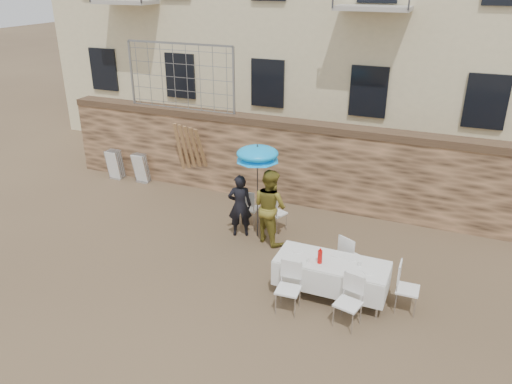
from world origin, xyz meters
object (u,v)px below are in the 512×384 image
at_px(chair_stack_left, 118,163).
at_px(man_suit, 240,206).
at_px(table_chair_side, 408,288).
at_px(soda_bottle, 320,257).
at_px(woman_dress, 270,206).
at_px(table_chair_back, 351,256).
at_px(table_chair_front_right, 348,303).
at_px(couple_chair_right, 276,212).
at_px(chair_stack_right, 143,167).
at_px(table_chair_front_left, 288,289).
at_px(banquet_table, 332,263).
at_px(umbrella, 257,156).
at_px(couple_chair_left, 249,207).

bearing_deg(chair_stack_left, man_suit, -21.19).
height_order(man_suit, table_chair_side, man_suit).
bearing_deg(soda_bottle, chair_stack_left, 153.66).
height_order(man_suit, woman_dress, woman_dress).
distance_m(soda_bottle, table_chair_back, 1.11).
relative_size(woman_dress, table_chair_front_right, 1.83).
xyz_separation_m(couple_chair_right, chair_stack_right, (-4.72, 1.36, -0.02)).
xyz_separation_m(couple_chair_right, table_chair_side, (3.31, -2.02, 0.00)).
bearing_deg(table_chair_front_left, banquet_table, 48.07).
bearing_deg(table_chair_front_left, table_chair_front_right, -3.27).
xyz_separation_m(umbrella, chair_stack_left, (-5.32, 1.81, -1.54)).
relative_size(woman_dress, couple_chair_right, 1.83).
relative_size(man_suit, chair_stack_right, 1.66).
relative_size(umbrella, couple_chair_left, 2.20).
height_order(table_chair_back, table_chair_side, same).
distance_m(table_chair_back, chair_stack_right, 7.34).
xyz_separation_m(soda_bottle, table_chair_back, (0.40, 0.95, -0.43)).
distance_m(banquet_table, soda_bottle, 0.30).
xyz_separation_m(man_suit, table_chair_front_left, (2.01, -2.32, -0.28)).
bearing_deg(umbrella, man_suit, -165.96).
bearing_deg(couple_chair_right, table_chair_front_left, 136.39).
height_order(couple_chair_left, soda_bottle, soda_bottle).
xyz_separation_m(soda_bottle, table_chair_front_right, (0.70, -0.60, -0.43)).
height_order(couple_chair_left, table_chair_front_right, same).
bearing_deg(umbrella, table_chair_side, -23.52).
xyz_separation_m(table_chair_front_right, chair_stack_right, (-7.13, 4.23, -0.02)).
xyz_separation_m(woman_dress, chair_stack_left, (-5.67, 1.91, -0.42)).
relative_size(umbrella, chair_stack_left, 2.30).
bearing_deg(umbrella, table_chair_front_right, -41.79).
bearing_deg(table_chair_front_right, umbrella, 151.19).
bearing_deg(table_chair_back, chair_stack_right, 5.80).
height_order(woman_dress, soda_bottle, woman_dress).
bearing_deg(chair_stack_right, soda_bottle, -29.44).
height_order(couple_chair_left, chair_stack_left, couple_chair_left).
bearing_deg(umbrella, couple_chair_left, 131.63).
distance_m(woman_dress, soda_bottle, 2.39).
bearing_deg(soda_bottle, couple_chair_right, 126.95).
bearing_deg(table_chair_side, couple_chair_left, 62.24).
xyz_separation_m(umbrella, table_chair_back, (2.41, -0.87, -1.52)).
relative_size(soda_bottle, table_chair_front_left, 0.27).
bearing_deg(couple_chair_right, soda_bottle, 148.84).
bearing_deg(table_chair_back, umbrella, 7.34).
xyz_separation_m(man_suit, chair_stack_right, (-4.02, 1.91, -0.30)).
distance_m(table_chair_front_right, chair_stack_right, 8.29).
bearing_deg(table_chair_side, table_chair_front_left, 112.02).
bearing_deg(woman_dress, table_chair_side, -178.17).
bearing_deg(soda_bottle, umbrella, 137.80).
distance_m(table_chair_side, chair_stack_right, 8.71).
distance_m(woman_dress, chair_stack_left, 6.00).
height_order(woman_dress, chair_stack_right, woman_dress).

